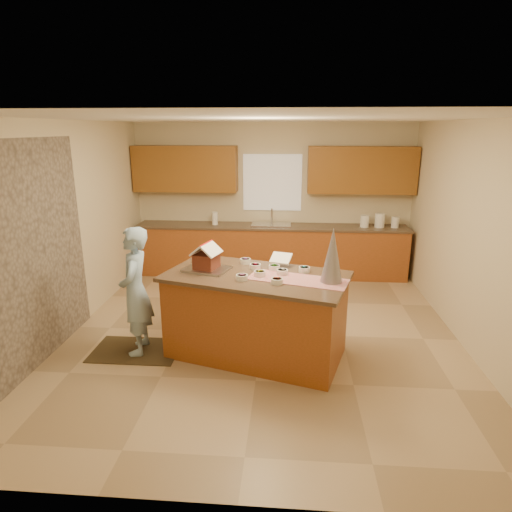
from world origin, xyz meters
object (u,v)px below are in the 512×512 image
Objects in this scene: tinsel_tree at (332,256)px; gingerbread_house at (206,259)px; boy at (135,291)px; island_base at (256,317)px.

gingerbread_house is at bearing 167.81° from tinsel_tree.
tinsel_tree is 2.30m from boy.
island_base is 1.18m from tinsel_tree.
tinsel_tree is 1.59× the size of gingerbread_house.
island_base is at bearing 167.18° from tinsel_tree.
island_base is at bearing -11.30° from gingerbread_house.
gingerbread_house is at bearing -174.81° from island_base.
gingerbread_house is (0.82, 0.16, 0.37)m from boy.
boy is (-2.23, 0.14, -0.52)m from tinsel_tree.
boy reaches higher than gingerbread_house.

